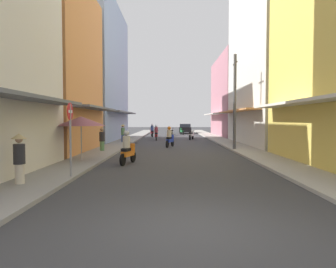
{
  "coord_description": "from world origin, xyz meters",
  "views": [
    {
      "loc": [
        -0.37,
        -5.9,
        2.07
      ],
      "look_at": [
        -0.52,
        12.41,
        1.22
      ],
      "focal_mm": 33.13,
      "sensor_mm": 36.0,
      "label": 1
    }
  ],
  "objects": [
    {
      "name": "pedestrian_midway",
      "position": [
        -4.54,
        21.11,
        0.95
      ],
      "size": [
        0.44,
        0.44,
        1.69
      ],
      "color": "#334C8C",
      "rests_on": "ground"
    },
    {
      "name": "motorbike_maroon",
      "position": [
        -2.62,
        31.51,
        0.7
      ],
      "size": [
        0.59,
        1.8,
        1.58
      ],
      "color": "black",
      "rests_on": "ground"
    },
    {
      "name": "building_left_mid",
      "position": [
        -8.55,
        13.66,
        5.21
      ],
      "size": [
        7.05,
        8.34,
        10.44
      ],
      "color": "#D88C4C",
      "rests_on": "ground"
    },
    {
      "name": "building_right_mid",
      "position": [
        8.55,
        19.82,
        8.01
      ],
      "size": [
        7.05,
        12.57,
        16.04
      ],
      "color": "silver",
      "rests_on": "ground"
    },
    {
      "name": "motorbike_silver",
      "position": [
        -0.18,
        34.26,
        0.5
      ],
      "size": [
        0.55,
        1.81,
        0.96
      ],
      "color": "black",
      "rests_on": "ground"
    },
    {
      "name": "utility_pole",
      "position": [
        3.9,
        14.8,
        3.28
      ],
      "size": [
        0.2,
        1.2,
        6.4
      ],
      "color": "#4C4C4F",
      "rests_on": "ground"
    },
    {
      "name": "motorbike_white",
      "position": [
        1.79,
        26.11,
        0.5
      ],
      "size": [
        0.71,
        1.76,
        0.96
      ],
      "color": "black",
      "rests_on": "ground"
    },
    {
      "name": "motorbike_orange",
      "position": [
        -2.36,
        8.42,
        0.7
      ],
      "size": [
        0.67,
        1.77,
        1.58
      ],
      "color": "black",
      "rests_on": "ground"
    },
    {
      "name": "parked_car",
      "position": [
        1.87,
        41.34,
        0.74
      ],
      "size": [
        1.95,
        4.18,
        1.45
      ],
      "color": "black",
      "rests_on": "ground"
    },
    {
      "name": "street_sign_no_entry",
      "position": [
        -3.8,
        4.66,
        1.72
      ],
      "size": [
        0.07,
        0.6,
        2.65
      ],
      "color": "gray",
      "rests_on": "ground"
    },
    {
      "name": "motorbike_blue",
      "position": [
        -0.42,
        17.44,
        0.7
      ],
      "size": [
        0.74,
        1.75,
        1.58
      ],
      "color": "black",
      "rests_on": "ground"
    },
    {
      "name": "motorbike_red",
      "position": [
        -1.83,
        25.33,
        0.7
      ],
      "size": [
        0.55,
        1.81,
        1.58
      ],
      "color": "black",
      "rests_on": "ground"
    },
    {
      "name": "building_left_far",
      "position": [
        -8.55,
        25.18,
        6.68
      ],
      "size": [
        7.05,
        13.18,
        13.37
      ],
      "color": "#8CA5CC",
      "rests_on": "ground"
    },
    {
      "name": "motorbike_green",
      "position": [
        1.18,
        36.73,
        0.5
      ],
      "size": [
        0.63,
        1.79,
        0.96
      ],
      "color": "black",
      "rests_on": "ground"
    },
    {
      "name": "vendor_umbrella",
      "position": [
        -4.69,
        9.01,
        2.0
      ],
      "size": [
        2.33,
        2.33,
        2.23
      ],
      "color": "#99999E",
      "rests_on": "ground"
    },
    {
      "name": "sidewalk_left",
      "position": [
        -4.6,
        22.83,
        0.06
      ],
      "size": [
        1.9,
        61.66,
        0.12
      ],
      "primitive_type": "cube",
      "color": "gray",
      "rests_on": "ground"
    },
    {
      "name": "pedestrian_far",
      "position": [
        -4.7,
        13.54,
        0.77
      ],
      "size": [
        0.34,
        0.34,
        1.56
      ],
      "color": "#598C59",
      "rests_on": "ground"
    },
    {
      "name": "pedestrian_foreground",
      "position": [
        -4.97,
        3.42,
        0.93
      ],
      "size": [
        0.44,
        0.44,
        1.65
      ],
      "color": "beige",
      "rests_on": "ground"
    },
    {
      "name": "building_right_far",
      "position": [
        8.55,
        33.06,
        4.89
      ],
      "size": [
        7.05,
        13.3,
        9.8
      ],
      "color": "#B7727F",
      "rests_on": "ground"
    },
    {
      "name": "ground_plane",
      "position": [
        0.0,
        22.83,
        0.0
      ],
      "size": [
        118.05,
        118.05,
        0.0
      ],
      "primitive_type": "plane",
      "color": "#38383A"
    },
    {
      "name": "sidewalk_right",
      "position": [
        4.6,
        22.83,
        0.06
      ],
      "size": [
        1.9,
        61.66,
        0.12
      ],
      "primitive_type": "cube",
      "color": "#ADA89E",
      "rests_on": "ground"
    }
  ]
}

